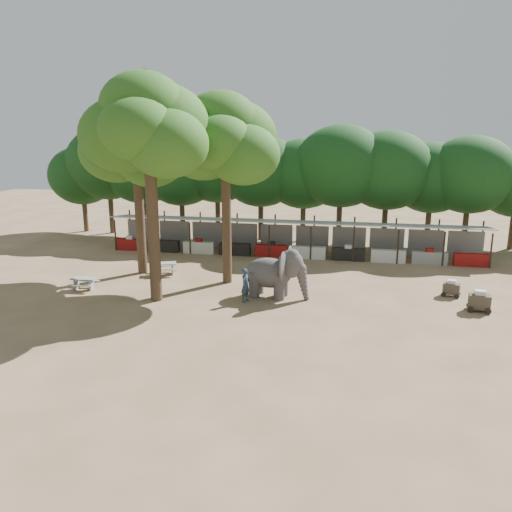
% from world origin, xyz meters
% --- Properties ---
extents(ground, '(100.00, 100.00, 0.00)m').
position_xyz_m(ground, '(0.00, 0.00, 0.00)').
color(ground, brown).
rests_on(ground, ground).
extents(vendor_stalls, '(28.00, 2.99, 2.80)m').
position_xyz_m(vendor_stalls, '(-0.00, 13.84, 1.18)').
color(vendor_stalls, '#919398').
rests_on(vendor_stalls, ground).
extents(yard_tree_left, '(7.10, 6.90, 11.02)m').
position_xyz_m(yard_tree_left, '(-9.13, 7.19, 8.20)').
color(yard_tree_left, '#332316').
rests_on(yard_tree_left, ground).
extents(yard_tree_center, '(7.10, 6.90, 12.04)m').
position_xyz_m(yard_tree_center, '(-6.13, 2.19, 9.21)').
color(yard_tree_center, '#332316').
rests_on(yard_tree_center, ground).
extents(yard_tree_back, '(7.10, 6.90, 11.36)m').
position_xyz_m(yard_tree_back, '(-3.13, 6.19, 8.54)').
color(yard_tree_back, '#332316').
rests_on(yard_tree_back, ground).
extents(backdrop_trees, '(46.46, 5.95, 8.33)m').
position_xyz_m(backdrop_trees, '(0.00, 19.00, 5.51)').
color(backdrop_trees, '#332316').
rests_on(backdrop_trees, ground).
extents(elephant, '(3.75, 2.83, 2.82)m').
position_xyz_m(elephant, '(0.39, 3.76, 1.41)').
color(elephant, '#3C3A3A').
rests_on(elephant, ground).
extents(handler, '(0.63, 0.77, 1.87)m').
position_xyz_m(handler, '(-1.11, 2.66, 0.93)').
color(handler, '#26384C').
rests_on(handler, ground).
extents(picnic_table_near, '(1.52, 1.39, 0.70)m').
position_xyz_m(picnic_table_near, '(-10.89, 2.92, 0.46)').
color(picnic_table_near, gray).
rests_on(picnic_table_near, ground).
extents(picnic_table_far, '(1.95, 1.86, 0.78)m').
position_xyz_m(picnic_table_far, '(-7.45, 6.86, 0.51)').
color(picnic_table_far, gray).
rests_on(picnic_table_far, ground).
extents(cart_front, '(1.24, 0.90, 1.13)m').
position_xyz_m(cart_front, '(11.03, 3.51, 0.56)').
color(cart_front, '#352D22').
rests_on(cart_front, ground).
extents(cart_back, '(1.11, 0.88, 0.95)m').
position_xyz_m(cart_back, '(10.06, 5.79, 0.47)').
color(cart_back, '#352D22').
rests_on(cart_back, ground).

